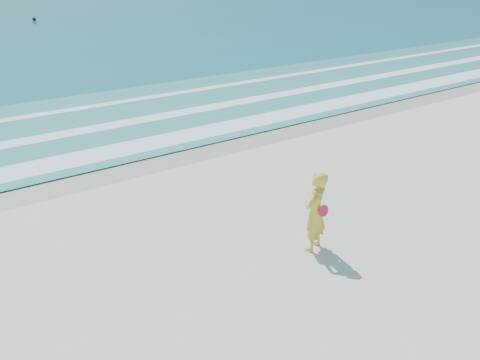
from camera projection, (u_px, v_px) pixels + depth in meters
ground at (351, 293)px, 9.48m from camera, size 400.00×400.00×0.00m
wet_sand at (157, 157)px, 16.20m from camera, size 400.00×2.40×0.00m
shallow at (105, 121)px, 19.92m from camera, size 400.00×10.00×0.01m
foam_near at (141, 145)px, 17.15m from camera, size 400.00×1.40×0.01m
foam_mid at (112, 125)px, 19.32m from camera, size 400.00×0.90×0.01m
foam_far at (86, 107)px, 21.78m from camera, size 400.00×0.60×0.01m
buoy at (34, 19)px, 56.44m from camera, size 0.43×0.43×0.43m
woman at (315, 212)px, 10.57m from camera, size 0.83×0.70×1.94m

